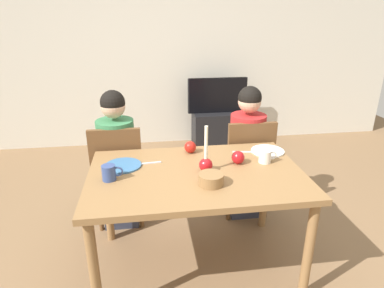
{
  "coord_description": "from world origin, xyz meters",
  "views": [
    {
      "loc": [
        -0.3,
        -1.93,
        1.71
      ],
      "look_at": [
        0.0,
        0.2,
        0.87
      ],
      "focal_mm": 31.03,
      "sensor_mm": 36.0,
      "label": 1
    }
  ],
  "objects_px": {
    "person_right_child": "(246,155)",
    "tv_stand": "(216,129)",
    "chair_left": "(118,170)",
    "candle_centerpiece": "(206,162)",
    "tv": "(217,95)",
    "dining_table": "(196,183)",
    "apple_near_candle": "(190,147)",
    "mug_right": "(265,156)",
    "apple_by_left_plate": "(238,157)",
    "plate_left": "(123,165)",
    "plate_right": "(268,151)",
    "chair_right": "(247,162)",
    "person_left_child": "(118,162)",
    "bowl_walnuts": "(211,179)",
    "mug_left": "(109,173)"
  },
  "relations": [
    {
      "from": "chair_right",
      "to": "apple_by_left_plate",
      "type": "relative_size",
      "value": 10.05
    },
    {
      "from": "dining_table",
      "to": "apple_by_left_plate",
      "type": "bearing_deg",
      "value": 17.37
    },
    {
      "from": "tv_stand",
      "to": "mug_left",
      "type": "relative_size",
      "value": 4.89
    },
    {
      "from": "dining_table",
      "to": "chair_left",
      "type": "height_order",
      "value": "chair_left"
    },
    {
      "from": "tv_stand",
      "to": "mug_right",
      "type": "xyz_separation_m",
      "value": [
        -0.14,
        -2.21,
        0.55
      ]
    },
    {
      "from": "plate_left",
      "to": "plate_right",
      "type": "xyz_separation_m",
      "value": [
        1.06,
        0.11,
        0.0
      ]
    },
    {
      "from": "person_left_child",
      "to": "apple_near_candle",
      "type": "height_order",
      "value": "person_left_child"
    },
    {
      "from": "plate_right",
      "to": "apple_by_left_plate",
      "type": "height_order",
      "value": "apple_by_left_plate"
    },
    {
      "from": "tv",
      "to": "apple_by_left_plate",
      "type": "bearing_deg",
      "value": -98.55
    },
    {
      "from": "chair_left",
      "to": "candle_centerpiece",
      "type": "xyz_separation_m",
      "value": [
        0.62,
        -0.6,
        0.3
      ]
    },
    {
      "from": "dining_table",
      "to": "tv",
      "type": "distance_m",
      "value": 2.39
    },
    {
      "from": "tv_stand",
      "to": "tv",
      "type": "bearing_deg",
      "value": 90.0
    },
    {
      "from": "person_right_child",
      "to": "plate_left",
      "type": "height_order",
      "value": "person_right_child"
    },
    {
      "from": "tv_stand",
      "to": "person_left_child",
      "type": "bearing_deg",
      "value": -125.78
    },
    {
      "from": "candle_centerpiece",
      "to": "chair_right",
      "type": "bearing_deg",
      "value": 51.58
    },
    {
      "from": "candle_centerpiece",
      "to": "apple_by_left_plate",
      "type": "height_order",
      "value": "candle_centerpiece"
    },
    {
      "from": "person_left_child",
      "to": "candle_centerpiece",
      "type": "height_order",
      "value": "person_left_child"
    },
    {
      "from": "tv_stand",
      "to": "candle_centerpiece",
      "type": "bearing_deg",
      "value": -104.04
    },
    {
      "from": "tv",
      "to": "mug_left",
      "type": "distance_m",
      "value": 2.62
    },
    {
      "from": "person_right_child",
      "to": "person_left_child",
      "type": "bearing_deg",
      "value": 180.0
    },
    {
      "from": "apple_by_left_plate",
      "to": "mug_left",
      "type": "bearing_deg",
      "value": -171.57
    },
    {
      "from": "person_left_child",
      "to": "apple_near_candle",
      "type": "xyz_separation_m",
      "value": [
        0.56,
        -0.31,
        0.22
      ]
    },
    {
      "from": "mug_left",
      "to": "apple_by_left_plate",
      "type": "bearing_deg",
      "value": 8.43
    },
    {
      "from": "person_right_child",
      "to": "tv_stand",
      "type": "xyz_separation_m",
      "value": [
        0.1,
        1.66,
        -0.33
      ]
    },
    {
      "from": "dining_table",
      "to": "apple_near_candle",
      "type": "distance_m",
      "value": 0.36
    },
    {
      "from": "mug_right",
      "to": "apple_near_candle",
      "type": "bearing_deg",
      "value": 153.48
    },
    {
      "from": "person_right_child",
      "to": "apple_by_left_plate",
      "type": "relative_size",
      "value": 13.08
    },
    {
      "from": "plate_left",
      "to": "plate_right",
      "type": "bearing_deg",
      "value": 5.86
    },
    {
      "from": "candle_centerpiece",
      "to": "plate_right",
      "type": "distance_m",
      "value": 0.58
    },
    {
      "from": "chair_left",
      "to": "candle_centerpiece",
      "type": "height_order",
      "value": "candle_centerpiece"
    },
    {
      "from": "person_right_child",
      "to": "apple_by_left_plate",
      "type": "xyz_separation_m",
      "value": [
        -0.24,
        -0.54,
        0.23
      ]
    },
    {
      "from": "bowl_walnuts",
      "to": "mug_left",
      "type": "bearing_deg",
      "value": 166.56
    },
    {
      "from": "tv",
      "to": "person_right_child",
      "type": "bearing_deg",
      "value": -93.33
    },
    {
      "from": "mug_left",
      "to": "apple_near_candle",
      "type": "height_order",
      "value": "mug_left"
    },
    {
      "from": "person_left_child",
      "to": "plate_left",
      "type": "bearing_deg",
      "value": -80.56
    },
    {
      "from": "dining_table",
      "to": "bowl_walnuts",
      "type": "bearing_deg",
      "value": -70.51
    },
    {
      "from": "chair_right",
      "to": "mug_right",
      "type": "bearing_deg",
      "value": -94.63
    },
    {
      "from": "person_right_child",
      "to": "plate_right",
      "type": "bearing_deg",
      "value": -83.51
    },
    {
      "from": "person_right_child",
      "to": "mug_right",
      "type": "relative_size",
      "value": 9.21
    },
    {
      "from": "chair_right",
      "to": "tv_stand",
      "type": "distance_m",
      "value": 1.72
    },
    {
      "from": "chair_left",
      "to": "person_right_child",
      "type": "relative_size",
      "value": 0.77
    },
    {
      "from": "tv_stand",
      "to": "bowl_walnuts",
      "type": "distance_m",
      "value": 2.6
    },
    {
      "from": "tv_stand",
      "to": "plate_right",
      "type": "distance_m",
      "value": 2.1
    },
    {
      "from": "person_right_child",
      "to": "plate_left",
      "type": "xyz_separation_m",
      "value": [
        -1.02,
        -0.48,
        0.19
      ]
    },
    {
      "from": "candle_centerpiece",
      "to": "dining_table",
      "type": "bearing_deg",
      "value": -174.53
    },
    {
      "from": "plate_left",
      "to": "mug_right",
      "type": "xyz_separation_m",
      "value": [
        0.98,
        -0.07,
        0.04
      ]
    },
    {
      "from": "person_right_child",
      "to": "tv",
      "type": "height_order",
      "value": "person_right_child"
    },
    {
      "from": "person_right_child",
      "to": "tv",
      "type": "bearing_deg",
      "value": 86.67
    },
    {
      "from": "mug_right",
      "to": "mug_left",
      "type": "bearing_deg",
      "value": -173.58
    },
    {
      "from": "chair_right",
      "to": "apple_near_candle",
      "type": "distance_m",
      "value": 0.66
    }
  ]
}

